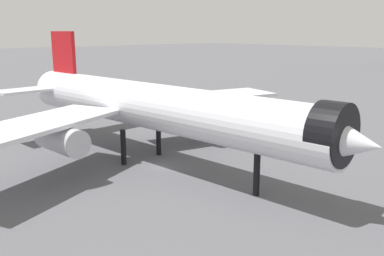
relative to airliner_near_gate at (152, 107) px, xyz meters
The scene contains 4 objects.
ground 8.62m from the airliner_near_gate, ahead, with size 900.00×900.00×0.00m, color #56565B.
airliner_near_gate is the anchor object (origin of this frame).
traffic_cone_near_nose 38.46m from the airliner_near_gate, behind, with size 0.51×0.51×0.64m, color #F2600C.
traffic_cone_wingtip 35.71m from the airliner_near_gate, 149.50° to the left, with size 0.51×0.51×0.64m, color #F2600C.
Camera 1 is at (46.35, -34.33, 18.95)m, focal length 39.40 mm.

